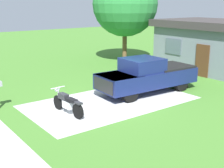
# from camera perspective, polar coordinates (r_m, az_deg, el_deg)

# --- Properties ---
(ground_plane) EXTENTS (80.00, 80.00, 0.00)m
(ground_plane) POSITION_cam_1_polar(r_m,az_deg,el_deg) (14.90, -0.16, -3.34)
(ground_plane) COLOR #43792B
(driveway_pad) EXTENTS (4.50, 8.15, 0.01)m
(driveway_pad) POSITION_cam_1_polar(r_m,az_deg,el_deg) (14.90, -0.16, -3.33)
(driveway_pad) COLOR #B8B8B8
(driveway_pad) RESTS_ON ground
(motorcycle) EXTENTS (2.21, 0.70, 1.09)m
(motorcycle) POSITION_cam_1_polar(r_m,az_deg,el_deg) (13.34, -8.34, -3.59)
(motorcycle) COLOR black
(motorcycle) RESTS_ON ground
(pickup_truck) EXTENTS (2.31, 5.72, 1.90)m
(pickup_truck) POSITION_cam_1_polar(r_m,az_deg,el_deg) (16.38, 6.81, 1.71)
(pickup_truck) COLOR black
(pickup_truck) RESTS_ON ground
(shade_tree) EXTENTS (5.17, 5.17, 7.19)m
(shade_tree) POSITION_cam_1_polar(r_m,az_deg,el_deg) (24.92, 2.45, 14.77)
(shade_tree) COLOR brown
(shade_tree) RESTS_ON ground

